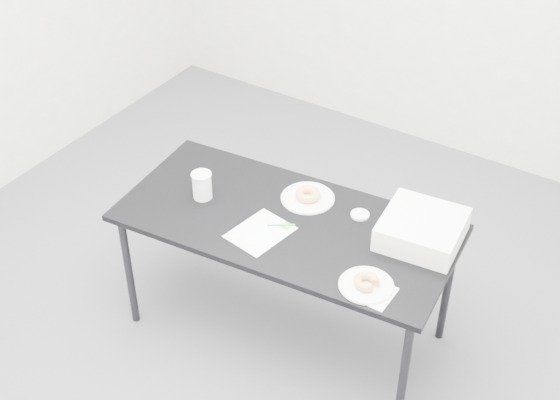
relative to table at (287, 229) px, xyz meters
The scene contains 13 objects.
floor 0.64m from the table, 151.17° to the right, with size 4.00×4.00×0.00m, color #4B4A4F.
table is the anchor object (origin of this frame).
scorecard 0.15m from the table, 111.27° to the right, with size 0.21×0.26×0.00m, color white.
logo_patch 0.07m from the table, 60.69° to the right, with size 0.04×0.04×0.00m, color green.
pen 0.07m from the table, 88.95° to the right, with size 0.01×0.01×0.12m, color #0E9B6B.
napkin 0.57m from the table, 20.85° to the right, with size 0.15×0.15×0.00m, color white.
plate_near 0.53m from the table, 20.57° to the right, with size 0.22×0.22×0.01m, color white.
donut_near 0.53m from the table, 20.57° to the right, with size 0.10×0.10×0.03m, color #DF8846.
plate_far 0.19m from the table, 90.82° to the left, with size 0.25×0.25×0.01m, color white.
donut_far 0.20m from the table, 90.82° to the left, with size 0.12×0.12×0.04m, color #DF8846.
coffee_cup 0.44m from the table, behind, with size 0.09×0.09×0.13m, color white.
cup_lid 0.33m from the table, 38.27° to the left, with size 0.08×0.08×0.01m, color silver.
bakery_box 0.60m from the table, 19.94° to the left, with size 0.33×0.33×0.11m, color white.
Camera 1 is at (1.51, -2.22, 2.84)m, focal length 50.00 mm.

